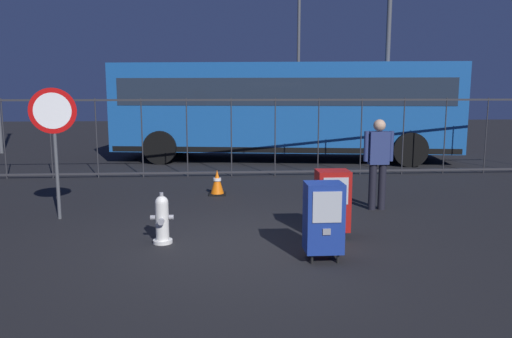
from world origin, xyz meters
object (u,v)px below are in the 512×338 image
at_px(fire_hydrant, 162,219).
at_px(stop_sign, 54,126).
at_px(pedestrian, 378,159).
at_px(street_light_far_left, 390,8).
at_px(newspaper_box_primary, 324,217).
at_px(traffic_cone, 217,183).
at_px(newspaper_box_secondary, 332,200).
at_px(bus_near, 284,106).
at_px(street_light_near_right, 299,30).

height_order(fire_hydrant, stop_sign, stop_sign).
relative_size(pedestrian, street_light_far_left, 0.21).
relative_size(newspaper_box_primary, traffic_cone, 1.92).
xyz_separation_m(stop_sign, traffic_cone, (2.70, 1.83, -1.34)).
bearing_deg(stop_sign, newspaper_box_secondary, -17.68).
relative_size(newspaper_box_secondary, pedestrian, 0.61).
bearing_deg(newspaper_box_primary, newspaper_box_secondary, 70.97).
bearing_deg(traffic_cone, newspaper_box_primary, -71.76).
bearing_deg(newspaper_box_primary, street_light_far_left, 66.98).
bearing_deg(pedestrian, bus_near, 97.15).
relative_size(fire_hydrant, traffic_cone, 1.41).
bearing_deg(pedestrian, fire_hydrant, -154.18).
height_order(fire_hydrant, pedestrian, pedestrian).
bearing_deg(street_light_far_left, bus_near, 164.94).
xyz_separation_m(pedestrian, street_light_near_right, (0.66, 13.71, 3.90)).
xyz_separation_m(newspaper_box_primary, stop_sign, (-4.09, 2.39, 1.03)).
bearing_deg(street_light_far_left, newspaper_box_primary, -113.02).
bearing_deg(newspaper_box_primary, street_light_near_right, 82.28).
bearing_deg(fire_hydrant, street_light_near_right, 74.22).
bearing_deg(newspaper_box_secondary, traffic_cone, 118.04).
bearing_deg(bus_near, traffic_cone, -103.17).
height_order(newspaper_box_primary, traffic_cone, newspaper_box_primary).
relative_size(fire_hydrant, newspaper_box_primary, 0.73).
height_order(fire_hydrant, newspaper_box_primary, newspaper_box_primary).
height_order(pedestrian, street_light_far_left, street_light_far_left).
distance_m(stop_sign, pedestrian, 5.70).
xyz_separation_m(fire_hydrant, bus_near, (2.87, 8.65, 1.36)).
relative_size(pedestrian, street_light_near_right, 0.20).
xyz_separation_m(newspaper_box_primary, newspaper_box_secondary, (0.34, 0.98, 0.00)).
bearing_deg(street_light_near_right, bus_near, -102.45).
bearing_deg(stop_sign, pedestrian, 3.00).
distance_m(bus_near, street_light_near_right, 7.69).
height_order(fire_hydrant, street_light_far_left, street_light_far_left).
height_order(pedestrian, street_light_near_right, street_light_near_right).
bearing_deg(newspaper_box_primary, bus_near, 85.75).
distance_m(street_light_near_right, street_light_far_left, 7.81).
bearing_deg(street_light_far_left, stop_sign, -140.88).
xyz_separation_m(traffic_cone, street_light_near_right, (3.61, 12.17, 4.59)).
bearing_deg(fire_hydrant, bus_near, 71.65).
xyz_separation_m(pedestrian, street_light_far_left, (2.14, 6.04, 3.64)).
distance_m(pedestrian, street_light_near_right, 14.27).
bearing_deg(newspaper_box_primary, traffic_cone, 108.24).
xyz_separation_m(newspaper_box_secondary, street_light_far_left, (3.37, 7.75, 4.02)).
xyz_separation_m(fire_hydrant, street_light_far_left, (5.87, 7.85, 4.24)).
xyz_separation_m(fire_hydrant, street_light_near_right, (4.38, 15.51, 4.50)).
bearing_deg(newspaper_box_secondary, bus_near, 87.52).
xyz_separation_m(traffic_cone, bus_near, (2.10, 5.31, 1.45)).
bearing_deg(bus_near, newspaper_box_primary, -85.87).
relative_size(newspaper_box_primary, street_light_far_left, 0.13).
bearing_deg(pedestrian, street_light_far_left, 70.50).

